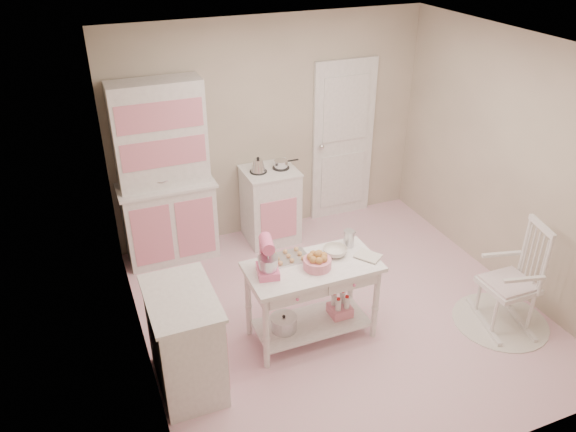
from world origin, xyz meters
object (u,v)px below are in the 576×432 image
(hutch, at_px, (165,175))
(work_table, at_px, (312,301))
(stand_mixer, at_px, (267,258))
(stove, at_px, (270,205))
(bread_basket, at_px, (317,263))
(base_cabinet, at_px, (185,341))
(rocking_chair, at_px, (510,276))

(hutch, bearing_deg, work_table, -63.80)
(stand_mixer, bearing_deg, work_table, 8.55)
(hutch, xyz_separation_m, stove, (1.20, -0.05, -0.58))
(bread_basket, bearing_deg, base_cabinet, -174.82)
(work_table, bearing_deg, rocking_chair, -16.49)
(work_table, bearing_deg, bread_basket, -68.20)
(stove, xyz_separation_m, rocking_chair, (1.53, -2.36, 0.09))
(hutch, distance_m, rocking_chair, 3.68)
(stove, height_order, bread_basket, stove)
(stove, bearing_deg, bread_basket, -97.82)
(base_cabinet, height_order, work_table, base_cabinet)
(base_cabinet, bearing_deg, hutch, 81.65)
(work_table, bearing_deg, base_cabinet, -172.42)
(stand_mixer, height_order, bread_basket, stand_mixer)
(work_table, bearing_deg, stand_mixer, 177.27)
(stove, bearing_deg, stand_mixer, -111.13)
(hutch, bearing_deg, stove, -2.39)
(rocking_chair, xyz_separation_m, stand_mixer, (-2.23, 0.56, 0.42))
(stove, height_order, work_table, stove)
(hutch, xyz_separation_m, stand_mixer, (0.50, -1.85, -0.07))
(work_table, relative_size, stand_mixer, 3.53)
(work_table, distance_m, bread_basket, 0.45)
(rocking_chair, distance_m, bread_basket, 1.88)
(hutch, bearing_deg, bread_basket, -63.91)
(base_cabinet, distance_m, rocking_chair, 3.05)
(hutch, relative_size, rocking_chair, 1.89)
(hutch, distance_m, bread_basket, 2.15)
(stove, height_order, rocking_chair, rocking_chair)
(rocking_chair, xyz_separation_m, work_table, (-1.81, 0.54, -0.15))
(base_cabinet, bearing_deg, stand_mixer, 12.84)
(hutch, xyz_separation_m, base_cabinet, (-0.30, -2.04, -0.58))
(stove, bearing_deg, rocking_chair, -57.02)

